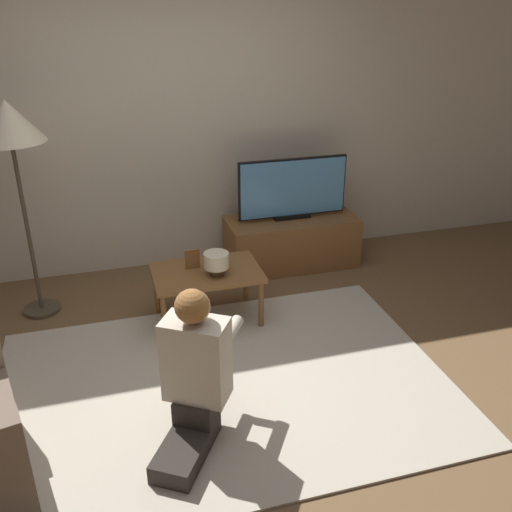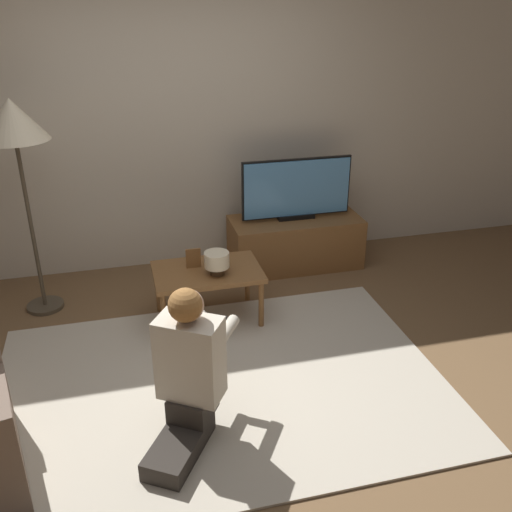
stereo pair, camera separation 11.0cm
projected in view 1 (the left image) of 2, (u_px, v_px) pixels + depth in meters
The scene contains 10 objects.
ground_plane at pixel (225, 386), 3.60m from camera, with size 10.00×10.00×0.00m, color brown.
wall_back at pixel (168, 119), 4.73m from camera, with size 10.00×0.06×2.60m.
rug at pixel (225, 385), 3.60m from camera, with size 2.79×1.96×0.02m.
tv_stand at pixel (291, 242), 5.10m from camera, with size 1.15×0.49×0.45m.
tv at pixel (293, 189), 4.89m from camera, with size 0.97×0.08×0.54m.
coffee_table at pixel (207, 276), 4.17m from camera, with size 0.79×0.51×0.42m.
floor_lamp at pixel (9, 130), 3.85m from camera, with size 0.48×0.48×1.62m.
person_kneeling at pixel (195, 371), 3.01m from camera, with size 0.66×0.84×0.91m.
picture_frame at pixel (192, 259), 4.15m from camera, with size 0.11×0.01×0.15m.
table_lamp at pixel (216, 262), 4.05m from camera, with size 0.18×0.18×0.17m.
Camera 1 is at (-0.62, -2.85, 2.28)m, focal length 40.00 mm.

